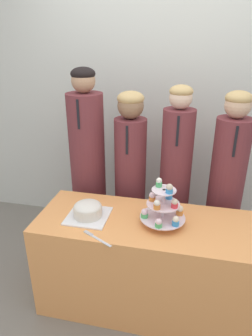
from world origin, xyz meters
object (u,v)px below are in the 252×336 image
object	(u,v)px
cake_knife	(93,236)
student_2	(175,184)
round_cake	(88,210)
student_0	(88,171)
student_1	(130,181)
cupcake_stand	(163,206)
student_3	(225,190)

from	to	relation	value
cake_knife	student_2	xyz separation A→B (m)	(0.43, 0.77, 0.02)
round_cake	student_0	bearing A→B (deg)	108.75
cake_knife	round_cake	bearing A→B (deg)	144.89
student_0	cake_knife	bearing A→B (deg)	-69.20
student_2	student_1	bearing A→B (deg)	180.00
round_cake	student_2	bearing A→B (deg)	46.94
cake_knife	student_2	distance (m)	0.88
cake_knife	student_0	xyz separation A→B (m)	(-0.29, 0.77, 0.06)
cupcake_stand	student_1	xyz separation A→B (m)	(-0.32, 0.54, -0.12)
cake_knife	student_2	bearing A→B (deg)	89.20
cupcake_stand	student_1	size ratio (longest dim) A/B	0.21
round_cake	student_1	size ratio (longest dim) A/B	0.19
student_1	student_2	distance (m)	0.36
student_3	round_cake	bearing A→B (deg)	-148.35
student_1	round_cake	bearing A→B (deg)	-106.47
cake_knife	student_0	distance (m)	0.82
round_cake	student_1	bearing A→B (deg)	73.53
student_1	student_3	distance (m)	0.75
cupcake_stand	student_2	bearing A→B (deg)	85.94
round_cake	student_0	world-z (taller)	student_0
student_2	student_3	distance (m)	0.39
round_cake	student_2	distance (m)	0.78
round_cake	student_3	bearing A→B (deg)	31.65
student_0	student_2	world-z (taller)	student_0
round_cake	cake_knife	size ratio (longest dim) A/B	1.32
cake_knife	student_3	bearing A→B (deg)	71.59
student_1	student_3	size ratio (longest dim) A/B	0.98
round_cake	cake_knife	distance (m)	0.23
student_3	cupcake_stand	bearing A→B (deg)	-128.41
cupcake_stand	student_0	xyz separation A→B (m)	(-0.69, 0.54, -0.06)
student_0	student_3	distance (m)	1.12
round_cake	student_1	world-z (taller)	student_1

